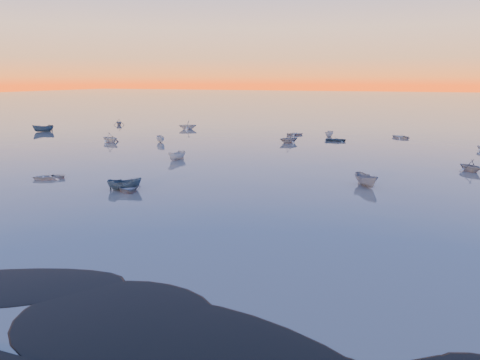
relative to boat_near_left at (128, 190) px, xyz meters
The scene contains 5 objects.
ground 76.87m from the boat_near_left, 81.39° to the left, with size 600.00×600.00×0.00m, color #625A51.
mud_lobes 27.52m from the boat_near_left, 65.27° to the right, with size 140.00×6.00×0.07m, color black, non-canonical shape.
moored_fleet 31.20m from the boat_near_left, 68.35° to the left, with size 124.00×58.00×1.20m, color silver, non-canonical shape.
boat_near_left is the anchor object (origin of this frame).
boat_near_center 0.37m from the boat_near_left, behind, with size 3.56×1.51×1.23m, color #324C61.
Camera 1 is at (16.67, -16.09, 11.53)m, focal length 35.00 mm.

